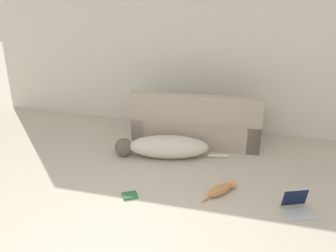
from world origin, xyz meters
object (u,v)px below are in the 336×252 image
(dog, at_px, (164,147))
(book_green, at_px, (130,195))
(laptop_open, at_px, (296,204))
(cat, at_px, (222,189))
(couch, at_px, (197,125))

(dog, bearing_deg, book_green, 71.78)
(laptop_open, bearing_deg, cat, 148.08)
(cat, xyz_separation_m, book_green, (-1.10, -0.37, -0.05))
(dog, xyz_separation_m, laptop_open, (1.88, -0.92, -0.08))
(cat, bearing_deg, book_green, 144.83)
(dog, xyz_separation_m, cat, (0.98, -0.79, -0.10))
(dog, relative_size, laptop_open, 4.13)
(couch, distance_m, book_green, 1.91)
(book_green, bearing_deg, dog, 84.23)
(couch, relative_size, dog, 1.20)
(couch, xyz_separation_m, laptop_open, (1.51, -1.59, -0.21))
(couch, height_order, book_green, couch)
(couch, relative_size, book_green, 8.66)
(cat, distance_m, book_green, 1.16)
(cat, height_order, book_green, cat)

